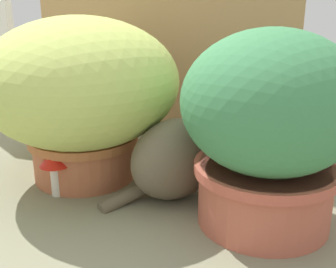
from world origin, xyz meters
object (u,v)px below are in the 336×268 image
(leafy_planter, at_px, (269,125))
(cat, at_px, (180,153))
(grass_planter, at_px, (80,90))
(mushroom_ornament_red, at_px, (55,162))

(leafy_planter, xyz_separation_m, cat, (-0.23, 0.07, -0.13))
(grass_planter, distance_m, cat, 0.34)
(leafy_planter, relative_size, mushroom_ornament_red, 3.47)
(leafy_planter, xyz_separation_m, mushroom_ornament_red, (-0.55, -0.04, -0.15))
(grass_planter, xyz_separation_m, cat, (0.31, -0.03, -0.14))
(grass_planter, bearing_deg, leafy_planter, -10.84)
(cat, relative_size, mushroom_ornament_red, 2.42)
(grass_planter, xyz_separation_m, mushroom_ornament_red, (-0.01, -0.14, -0.17))
(leafy_planter, distance_m, mushroom_ornament_red, 0.57)
(mushroom_ornament_red, bearing_deg, cat, 19.07)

